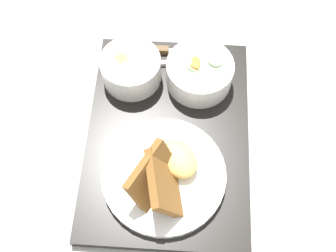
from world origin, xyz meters
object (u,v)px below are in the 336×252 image
object	(u,v)px
bowl_soup	(131,68)
knife	(164,51)
plate_main	(165,175)
bowl_salad	(200,72)
spoon	(173,63)

from	to	relation	value
bowl_soup	knife	xyz separation A→B (m)	(-0.06, 0.07, -0.03)
plate_main	bowl_salad	bearing A→B (deg)	157.63
plate_main	knife	bearing A→B (deg)	175.92
knife	spoon	size ratio (longest dim) A/B	1.18
knife	plate_main	bearing A→B (deg)	-87.43
plate_main	spoon	distance (m)	0.24
plate_main	spoon	bearing A→B (deg)	171.94
knife	spoon	xyz separation A→B (m)	(0.03, 0.01, -0.00)
bowl_salad	knife	xyz separation A→B (m)	(-0.07, -0.06, -0.03)
bowl_soup	plate_main	xyz separation A→B (m)	(0.22, 0.05, -0.01)
bowl_salad	spoon	xyz separation A→B (m)	(-0.04, -0.05, -0.03)
bowl_salad	knife	world-z (taller)	bowl_salad
bowl_salad	knife	distance (m)	0.10
bowl_soup	knife	size ratio (longest dim) A/B	0.63
bowl_salad	bowl_soup	world-z (taller)	bowl_salad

